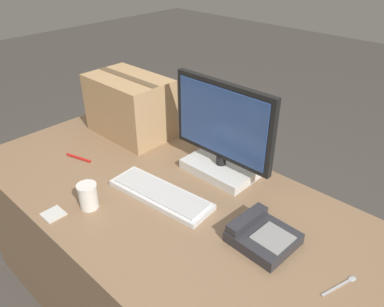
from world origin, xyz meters
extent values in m
plane|color=#47423D|center=(0.00, 0.00, 0.00)|extent=(12.00, 12.00, 0.00)
cube|color=#8C6B4C|center=(0.00, 0.00, 0.36)|extent=(1.80, 0.90, 0.71)
cube|color=white|center=(0.07, 0.28, 0.73)|extent=(0.32, 0.21, 0.04)
cylinder|color=black|center=(0.07, 0.28, 0.77)|extent=(0.04, 0.04, 0.04)
cube|color=black|center=(0.07, 0.28, 0.96)|extent=(0.49, 0.03, 0.34)
cube|color=#2D4C8C|center=(0.07, 0.27, 0.96)|extent=(0.45, 0.01, 0.29)
cube|color=silver|center=(0.01, -0.02, 0.72)|extent=(0.46, 0.19, 0.02)
cube|color=silver|center=(0.01, -0.02, 0.74)|extent=(0.42, 0.16, 0.01)
cube|color=#2D2D33|center=(0.46, 0.04, 0.73)|extent=(0.21, 0.20, 0.04)
cube|color=#2D2D33|center=(0.38, 0.05, 0.77)|extent=(0.05, 0.18, 0.03)
cube|color=gray|center=(0.49, 0.04, 0.75)|extent=(0.12, 0.12, 0.01)
cylinder|color=white|center=(-0.15, -0.26, 0.76)|extent=(0.07, 0.07, 0.10)
cylinder|color=white|center=(-0.15, -0.26, 0.81)|extent=(0.08, 0.08, 0.01)
cube|color=#B2B2B7|center=(0.73, 0.03, 0.71)|extent=(0.04, 0.12, 0.00)
ellipsoid|color=#B2B2B7|center=(0.75, 0.10, 0.71)|extent=(0.03, 0.03, 0.00)
cube|color=tan|center=(-0.52, 0.25, 0.86)|extent=(0.43, 0.28, 0.31)
cube|color=brown|center=(-0.52, 0.25, 1.02)|extent=(0.42, 0.04, 0.00)
cylinder|color=red|center=(-0.49, -0.09, 0.72)|extent=(0.14, 0.05, 0.01)
cube|color=silver|center=(-0.21, -0.38, 0.71)|extent=(0.08, 0.08, 0.01)
camera|label=1|loc=(0.93, -0.82, 1.64)|focal=35.00mm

